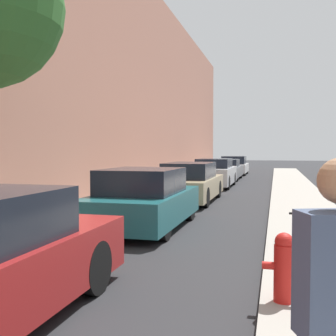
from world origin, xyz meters
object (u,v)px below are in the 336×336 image
(parked_car_champagne, at_px, (190,183))
(parked_car_grey, at_px, (225,170))
(parked_car_teal, at_px, (144,200))
(bicycle, at_px, (307,232))
(fire_hydrant, at_px, (284,266))
(parked_car_silver, at_px, (215,173))
(parked_car_white, at_px, (234,166))

(parked_car_champagne, relative_size, parked_car_grey, 1.01)
(parked_car_teal, height_order, bicycle, parked_car_teal)
(parked_car_teal, relative_size, fire_hydrant, 5.17)
(fire_hydrant, bearing_deg, parked_car_silver, 101.11)
(fire_hydrant, bearing_deg, parked_car_teal, 125.34)
(parked_car_grey, xyz_separation_m, fire_hydrant, (3.16, -20.71, -0.10))
(parked_car_champagne, bearing_deg, parked_car_grey, 90.62)
(parked_car_teal, xyz_separation_m, parked_car_white, (0.01, 21.58, -0.01))
(parked_car_silver, height_order, bicycle, parked_car_silver)
(parked_car_silver, bearing_deg, bicycle, -75.02)
(parked_car_white, height_order, bicycle, parked_car_white)
(parked_car_teal, relative_size, parked_car_grey, 0.88)
(parked_car_silver, distance_m, fire_hydrant, 15.72)
(parked_car_champagne, bearing_deg, parked_car_silver, 89.91)
(parked_car_grey, height_order, parked_car_white, parked_car_white)
(parked_car_silver, relative_size, bicycle, 2.81)
(parked_car_grey, relative_size, fire_hydrant, 5.88)
(parked_car_white, bearing_deg, parked_car_silver, -89.62)
(parked_car_white, relative_size, bicycle, 2.61)
(parked_car_teal, height_order, parked_car_grey, parked_car_teal)
(parked_car_silver, xyz_separation_m, bicycle, (3.46, -12.93, -0.23))
(parked_car_silver, height_order, parked_car_white, parked_car_silver)
(bicycle, bearing_deg, parked_car_teal, 141.39)
(parked_car_teal, height_order, parked_car_champagne, parked_car_teal)
(parked_car_silver, relative_size, parked_car_grey, 0.95)
(parked_car_teal, bearing_deg, parked_car_white, 89.99)
(parked_car_teal, relative_size, parked_car_champagne, 0.87)
(parked_car_champagne, distance_m, parked_car_grey, 11.22)
(parked_car_teal, distance_m, fire_hydrant, 5.37)
(parked_car_silver, bearing_deg, parked_car_grey, 91.42)
(bicycle, bearing_deg, parked_car_silver, 94.48)
(parked_car_teal, xyz_separation_m, parked_car_grey, (-0.06, 16.33, -0.04))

